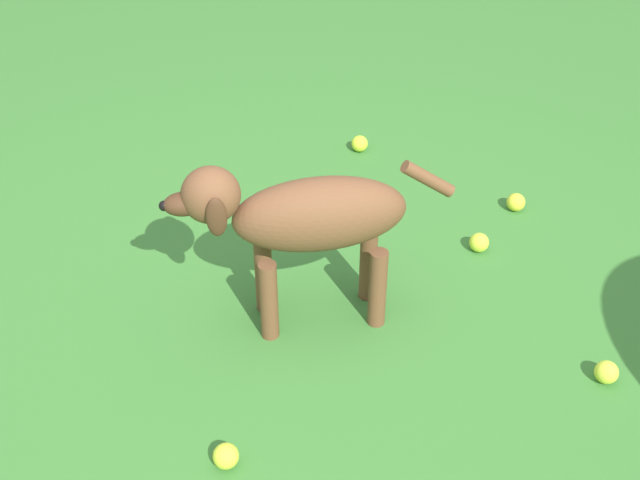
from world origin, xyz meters
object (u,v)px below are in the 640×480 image
Objects in this scene: dog at (303,219)px; tennis_ball_3 at (479,242)px; tennis_ball_1 at (360,144)px; tennis_ball_4 at (606,372)px; tennis_ball_0 at (516,202)px; tennis_ball_2 at (226,456)px.

dog is 0.75m from tennis_ball_3.
tennis_ball_4 is (1.41, 0.02, 0.00)m from tennis_ball_1.
dog is at bearing -133.35° from tennis_ball_4.
tennis_ball_4 is at bearing 152.38° from dog.
tennis_ball_1 is at bearing -176.19° from tennis_ball_3.
tennis_ball_0 is 0.29m from tennis_ball_3.
tennis_ball_0 is 0.69m from tennis_ball_1.
tennis_ball_3 is at bearing 3.81° from tennis_ball_1.
tennis_ball_0 is at bearing 26.67° from tennis_ball_1.
tennis_ball_1 is 1.41m from tennis_ball_4.
dog is at bearing 135.52° from tennis_ball_2.
tennis_ball_2 is 1.00× the size of tennis_ball_4.
dog is 0.67m from tennis_ball_2.
tennis_ball_0 is 1.00× the size of tennis_ball_4.
tennis_ball_2 and tennis_ball_3 have the same top height.
tennis_ball_4 is at bearing 0.93° from tennis_ball_1.
tennis_ball_2 is 1.06m from tennis_ball_4.
dog is 12.02× the size of tennis_ball_4.
tennis_ball_4 is (0.79, -0.29, 0.00)m from tennis_ball_0.
tennis_ball_3 is at bearing -61.06° from tennis_ball_0.
tennis_ball_0 is at bearing 160.16° from tennis_ball_4.
tennis_ball_0 is 1.46m from tennis_ball_2.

